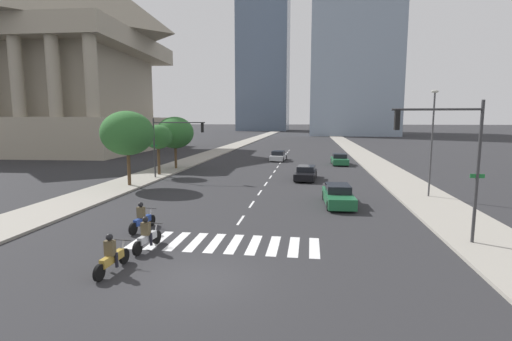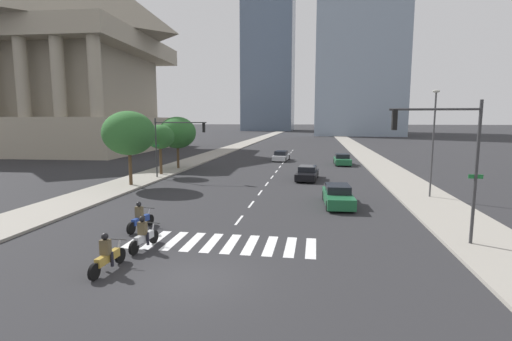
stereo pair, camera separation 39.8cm
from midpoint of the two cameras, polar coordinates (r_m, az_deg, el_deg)
The scene contains 20 objects.
ground_plane at distance 14.00m, azimuth -9.34°, elevation -15.94°, with size 800.00×800.00×0.00m, color #28282B.
sidewalk_east at distance 43.30m, azimuth 18.78°, elevation 0.04°, with size 4.00×260.00×0.15m, color gray.
sidewalk_west at distance 45.44m, azimuth -12.35°, elevation 0.62°, with size 4.00×260.00×0.15m, color gray.
crosswalk_near at distance 17.47m, azimuth -5.46°, elevation -10.96°, with size 8.55×2.70×0.01m.
lane_divider_center at distance 44.59m, azimuth 3.06°, elevation 0.57°, with size 0.14×50.00×0.01m.
motorcycle_lead at distance 20.07m, azimuth -17.47°, elevation -7.08°, with size 0.71×2.21×1.49m.
motorcycle_trailing at distance 15.20m, azimuth -21.81°, elevation -12.10°, with size 0.70×2.25×1.49m.
motorcycle_third at distance 17.17m, azimuth -16.89°, elevation -9.57°, with size 0.70×2.16×1.49m.
sedan_silver_0 at distance 51.19m, azimuth 3.22°, elevation 2.19°, with size 2.12×4.68×1.34m.
sedan_green_1 at distance 25.25m, azimuth 11.94°, elevation -3.78°, with size 1.96×4.75×1.33m.
sedan_green_2 at distance 47.67m, azimuth 12.36°, elevation 1.61°, with size 1.99×4.28×1.35m.
sedan_black_3 at distance 35.41m, azimuth 7.27°, elevation -0.42°, with size 2.13×4.83×1.27m.
traffic_signal_near at distance 18.36m, azimuth 26.55°, elevation 3.20°, with size 4.04×0.28×6.29m.
traffic_signal_far at distance 35.83m, azimuth -12.76°, elevation 5.06°, with size 5.26×0.28×5.57m.
street_lamp_east at distance 29.05m, azimuth 24.88°, elevation 4.85°, with size 0.50×0.24×7.47m.
street_tree_nearest at distance 32.78m, azimuth -19.33°, elevation 5.37°, with size 4.29×4.29×6.15m.
street_tree_second at distance 38.46m, azimuth -14.98°, elevation 4.94°, with size 2.83×2.83×4.94m.
street_tree_third at distance 42.88m, azimuth -12.49°, elevation 5.64°, with size 4.13×4.13×5.74m.
war_memorial at distance 77.19m, azimuth -28.11°, elevation 16.47°, with size 32.58×32.58×35.94m.
office_tower_left_skyline at distance 195.52m, azimuth 1.16°, elevation 18.79°, with size 24.37×25.39×86.80m.
Camera 1 is at (3.77, -12.23, 5.61)m, focal length 26.29 mm.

